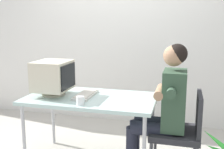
% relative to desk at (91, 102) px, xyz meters
% --- Properties ---
extents(wall_back, '(8.00, 0.10, 3.00)m').
position_rel_desk_xyz_m(wall_back, '(0.30, 1.40, 0.82)').
color(wall_back, silver).
rests_on(wall_back, ground_plane).
extents(desk, '(1.35, 0.76, 0.73)m').
position_rel_desk_xyz_m(desk, '(0.00, 0.00, 0.00)').
color(desk, '#B7B7BC').
rests_on(desk, ground_plane).
extents(crt_monitor, '(0.36, 0.40, 0.37)m').
position_rel_desk_xyz_m(crt_monitor, '(-0.41, -0.03, 0.26)').
color(crt_monitor, beige).
rests_on(crt_monitor, desk).
extents(keyboard, '(0.17, 0.42, 0.03)m').
position_rel_desk_xyz_m(keyboard, '(-0.06, 0.01, 0.07)').
color(keyboard, silver).
rests_on(keyboard, desk).
extents(office_chair, '(0.48, 0.48, 0.83)m').
position_rel_desk_xyz_m(office_chair, '(0.94, 0.04, -0.21)').
color(office_chair, '#4C4C51').
rests_on(office_chair, ground_plane).
extents(person_seated, '(0.69, 0.56, 1.30)m').
position_rel_desk_xyz_m(person_seated, '(0.75, 0.04, 0.02)').
color(person_seated, '#334C38').
rests_on(person_seated, ground_plane).
extents(desk_mug, '(0.07, 0.08, 0.09)m').
position_rel_desk_xyz_m(desk_mug, '(0.00, -0.29, 0.09)').
color(desk_mug, white).
rests_on(desk_mug, desk).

